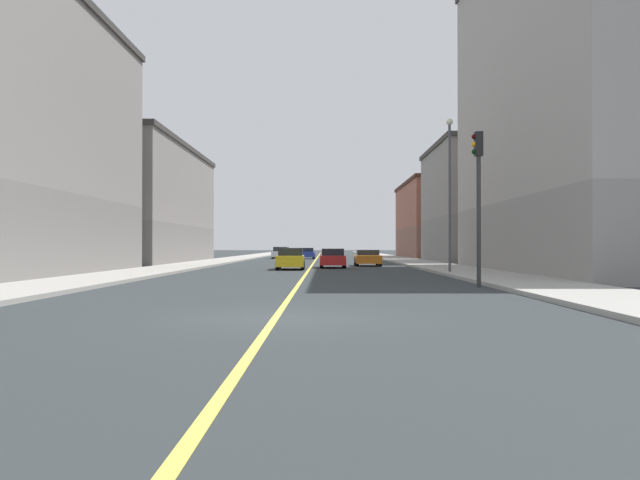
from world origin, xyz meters
TOP-DOWN VIEW (x-y plane):
  - ground_plane at (0.00, 0.00)m, footprint 400.00×400.00m
  - sidewalk_left at (9.07, 49.00)m, footprint 3.84×168.00m
  - sidewalk_right at (-9.07, 49.00)m, footprint 3.84×168.00m
  - lane_center_stripe at (0.00, 49.00)m, footprint 0.16×154.00m
  - building_left_near at (16.57, 21.84)m, footprint 11.47×24.05m
  - building_left_mid at (16.57, 44.41)m, footprint 11.47×15.19m
  - building_left_far at (16.57, 65.33)m, footprint 11.47×20.66m
  - building_right_midblock at (-16.57, 42.21)m, footprint 11.47×24.31m
  - traffic_light_left_near at (6.73, 9.86)m, footprint 0.40×0.32m
  - street_lamp_left_near at (7.74, 20.38)m, footprint 0.36×0.36m
  - car_green at (-4.09, 67.44)m, footprint 1.81×4.59m
  - car_red at (1.58, 30.57)m, footprint 1.81×4.23m
  - car_yellow at (-1.19, 27.18)m, footprint 1.87×4.12m
  - car_blue at (-1.10, 59.99)m, footprint 1.86×4.09m
  - car_orange at (4.26, 34.36)m, footprint 1.93×4.30m
  - car_white at (-4.20, 61.35)m, footprint 2.08×4.40m

SIDE VIEW (x-z plane):
  - ground_plane at x=0.00m, z-range 0.00..0.00m
  - lane_center_stripe at x=0.00m, z-range 0.00..0.01m
  - sidewalk_left at x=9.07m, z-range 0.00..0.15m
  - sidewalk_right at x=-9.07m, z-range 0.00..0.15m
  - car_orange at x=4.26m, z-range 0.00..1.22m
  - car_green at x=-4.09m, z-range 0.00..1.22m
  - car_blue at x=-1.10m, z-range -0.02..1.27m
  - car_red at x=1.58m, z-range -0.02..1.32m
  - car_yellow at x=-1.19m, z-range -0.01..1.38m
  - car_white at x=-4.20m, z-range -0.01..1.38m
  - traffic_light_left_near at x=6.73m, z-range 0.87..6.63m
  - building_left_far at x=16.57m, z-range 0.01..9.46m
  - street_lamp_left_near at x=7.74m, z-range 0.93..9.17m
  - building_right_midblock at x=-16.57m, z-range 0.01..10.39m
  - building_left_mid at x=16.57m, z-range 0.01..10.76m
  - building_left_near at x=16.57m, z-range 0.01..20.15m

